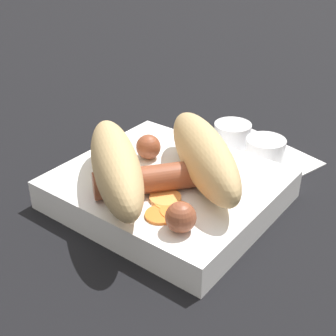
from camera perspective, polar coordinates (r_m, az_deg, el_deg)
ground_plane at (r=0.50m, az=0.00°, el=-4.15°), size 3.00×3.00×0.00m
food_tray at (r=0.49m, az=0.00°, el=-2.61°), size 0.21×0.19×0.03m
bread_roll at (r=0.45m, az=-0.91°, el=0.95°), size 0.22×0.21×0.06m
sausage at (r=0.45m, az=-0.67°, el=-1.19°), size 0.13×0.12×0.03m
pickled_veggies at (r=0.43m, az=-0.01°, el=-4.67°), size 0.06×0.06×0.00m
napkin at (r=0.59m, az=9.47°, el=1.16°), size 0.17×0.17×0.00m
condiment_cup_near at (r=0.59m, az=11.75°, el=2.07°), size 0.05×0.05×0.03m
condiment_cup_far at (r=0.62m, az=7.84°, el=4.03°), size 0.05×0.05×0.03m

